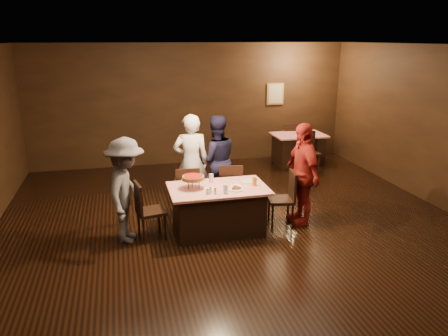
# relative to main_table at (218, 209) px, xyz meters

# --- Properties ---
(room) EXTENTS (10.00, 10.04, 3.02)m
(room) POSITION_rel_main_table_xyz_m (0.32, -0.70, 1.75)
(room) COLOR black
(room) RESTS_ON ground
(main_table) EXTENTS (1.60, 1.00, 0.77)m
(main_table) POSITION_rel_main_table_xyz_m (0.00, 0.00, 0.00)
(main_table) COLOR red
(main_table) RESTS_ON ground
(back_table) EXTENTS (1.30, 0.90, 0.77)m
(back_table) POSITION_rel_main_table_xyz_m (2.89, 3.49, 0.00)
(back_table) COLOR #B60C19
(back_table) RESTS_ON ground
(chair_far_left) EXTENTS (0.44, 0.44, 0.95)m
(chair_far_left) POSITION_rel_main_table_xyz_m (-0.40, 0.75, 0.09)
(chair_far_left) COLOR black
(chair_far_left) RESTS_ON ground
(chair_far_right) EXTENTS (0.49, 0.49, 0.95)m
(chair_far_right) POSITION_rel_main_table_xyz_m (0.40, 0.75, 0.09)
(chair_far_right) COLOR black
(chair_far_right) RESTS_ON ground
(chair_end_left) EXTENTS (0.49, 0.49, 0.95)m
(chair_end_left) POSITION_rel_main_table_xyz_m (-1.10, 0.00, 0.09)
(chair_end_left) COLOR black
(chair_end_left) RESTS_ON ground
(chair_end_right) EXTENTS (0.48, 0.48, 0.95)m
(chair_end_right) POSITION_rel_main_table_xyz_m (1.10, 0.00, 0.09)
(chair_end_right) COLOR black
(chair_end_right) RESTS_ON ground
(chair_back_near) EXTENTS (0.44, 0.44, 0.95)m
(chair_back_near) POSITION_rel_main_table_xyz_m (2.89, 2.79, 0.09)
(chair_back_near) COLOR black
(chair_back_near) RESTS_ON ground
(chair_back_far) EXTENTS (0.46, 0.46, 0.95)m
(chair_back_far) POSITION_rel_main_table_xyz_m (2.89, 4.09, 0.09)
(chair_back_far) COLOR black
(chair_back_far) RESTS_ON ground
(diner_white_jacket) EXTENTS (0.70, 0.50, 1.80)m
(diner_white_jacket) POSITION_rel_main_table_xyz_m (-0.25, 1.12, 0.52)
(diner_white_jacket) COLOR white
(diner_white_jacket) RESTS_ON ground
(diner_navy_hoodie) EXTENTS (0.85, 0.67, 1.72)m
(diner_navy_hoodie) POSITION_rel_main_table_xyz_m (0.26, 1.30, 0.48)
(diner_navy_hoodie) COLOR black
(diner_navy_hoodie) RESTS_ON ground
(diner_grey_knit) EXTENTS (0.89, 1.21, 1.67)m
(diner_grey_knit) POSITION_rel_main_table_xyz_m (-1.46, 0.01, 0.45)
(diner_grey_knit) COLOR #555559
(diner_grey_knit) RESTS_ON ground
(diner_red_shirt) EXTENTS (0.48, 1.06, 1.77)m
(diner_red_shirt) POSITION_rel_main_table_xyz_m (1.48, 0.03, 0.50)
(diner_red_shirt) COLOR #AD251E
(diner_red_shirt) RESTS_ON ground
(pizza_stand) EXTENTS (0.38, 0.38, 0.22)m
(pizza_stand) POSITION_rel_main_table_xyz_m (-0.40, 0.05, 0.57)
(pizza_stand) COLOR black
(pizza_stand) RESTS_ON main_table
(plate_with_slice) EXTENTS (0.25, 0.25, 0.06)m
(plate_with_slice) POSITION_rel_main_table_xyz_m (0.25, -0.18, 0.41)
(plate_with_slice) COLOR white
(plate_with_slice) RESTS_ON main_table
(plate_empty) EXTENTS (0.25, 0.25, 0.01)m
(plate_empty) POSITION_rel_main_table_xyz_m (0.55, 0.15, 0.39)
(plate_empty) COLOR white
(plate_empty) RESTS_ON main_table
(glass_front_left) EXTENTS (0.08, 0.08, 0.14)m
(glass_front_left) POSITION_rel_main_table_xyz_m (0.05, -0.30, 0.46)
(glass_front_left) COLOR silver
(glass_front_left) RESTS_ON main_table
(glass_amber) EXTENTS (0.08, 0.08, 0.14)m
(glass_amber) POSITION_rel_main_table_xyz_m (0.60, -0.05, 0.46)
(glass_amber) COLOR #BF7F26
(glass_amber) RESTS_ON main_table
(glass_back) EXTENTS (0.08, 0.08, 0.14)m
(glass_back) POSITION_rel_main_table_xyz_m (-0.05, 0.30, 0.46)
(glass_back) COLOR silver
(glass_back) RESTS_ON main_table
(condiments) EXTENTS (0.17, 0.10, 0.09)m
(condiments) POSITION_rel_main_table_xyz_m (-0.18, -0.28, 0.43)
(condiments) COLOR silver
(condiments) RESTS_ON main_table
(napkin_center) EXTENTS (0.19, 0.19, 0.01)m
(napkin_center) POSITION_rel_main_table_xyz_m (0.30, 0.00, 0.39)
(napkin_center) COLOR white
(napkin_center) RESTS_ON main_table
(napkin_left) EXTENTS (0.21, 0.21, 0.01)m
(napkin_left) POSITION_rel_main_table_xyz_m (-0.15, -0.05, 0.39)
(napkin_left) COLOR white
(napkin_left) RESTS_ON main_table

